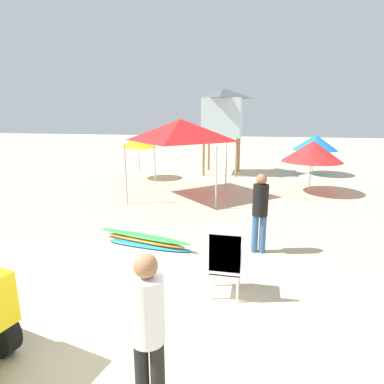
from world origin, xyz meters
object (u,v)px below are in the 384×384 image
object	(u,v)px
surfboard_pile	(146,241)
popup_canopy	(181,130)
beach_umbrella_left	(312,151)
lifeguard_near_left	(260,208)
stacked_plastic_chairs	(225,257)
beach_umbrella_far	(138,141)
lifeguard_near_center	(148,326)
beach_umbrella_mid	(315,142)
lifeguard_tower	(223,113)

from	to	relation	value
surfboard_pile	popup_canopy	size ratio (longest dim) A/B	0.80
beach_umbrella_left	lifeguard_near_left	bearing A→B (deg)	-107.42
surfboard_pile	popup_canopy	bearing A→B (deg)	94.06
stacked_plastic_chairs	beach_umbrella_far	xyz separation A→B (m)	(-4.89, 8.95, 1.00)
popup_canopy	beach_umbrella_far	size ratio (longest dim) A/B	1.50
lifeguard_near_left	lifeguard_near_center	world-z (taller)	lifeguard_near_left
lifeguard_near_center	beach_umbrella_far	distance (m)	11.97
lifeguard_near_center	beach_umbrella_mid	bearing A→B (deg)	75.63
beach_umbrella_far	stacked_plastic_chairs	bearing A→B (deg)	-61.34
lifeguard_near_center	beach_umbrella_far	xyz separation A→B (m)	(-4.40, 11.11, 0.73)
stacked_plastic_chairs	lifeguard_near_center	distance (m)	2.23
lifeguard_near_center	popup_canopy	bearing A→B (deg)	101.92
stacked_plastic_chairs	beach_umbrella_left	size ratio (longest dim) A/B	0.55
lifeguard_near_left	beach_umbrella_far	bearing A→B (deg)	127.29
stacked_plastic_chairs	lifeguard_near_left	distance (m)	1.95
stacked_plastic_chairs	popup_canopy	bearing A→B (deg)	109.83
beach_umbrella_left	beach_umbrella_far	world-z (taller)	beach_umbrella_far
popup_canopy	lifeguard_tower	distance (m)	4.82
popup_canopy	beach_umbrella_mid	size ratio (longest dim) A/B	1.41
surfboard_pile	lifeguard_tower	size ratio (longest dim) A/B	0.59
surfboard_pile	popup_canopy	xyz separation A→B (m)	(-0.33, 4.63, 2.20)
lifeguard_near_left	lifeguard_near_center	bearing A→B (deg)	-103.96
lifeguard_near_left	lifeguard_tower	xyz separation A→B (m)	(-1.87, 9.13, 1.96)
surfboard_pile	beach_umbrella_mid	world-z (taller)	beach_umbrella_mid
lifeguard_tower	beach_umbrella_mid	distance (m)	4.66
stacked_plastic_chairs	surfboard_pile	size ratio (longest dim) A/B	0.50
lifeguard_near_left	popup_canopy	size ratio (longest dim) A/B	0.57
surfboard_pile	lifeguard_near_left	distance (m)	2.61
surfboard_pile	lifeguard_near_center	distance (m)	4.19
stacked_plastic_chairs	beach_umbrella_left	distance (m)	8.08
stacked_plastic_chairs	beach_umbrella_left	bearing A→B (deg)	73.08
popup_canopy	beach_umbrella_left	size ratio (longest dim) A/B	1.36
popup_canopy	lifeguard_tower	xyz separation A→B (m)	(0.91, 4.69, 0.61)
lifeguard_near_left	popup_canopy	xyz separation A→B (m)	(-2.78, 4.45, 1.35)
stacked_plastic_chairs	lifeguard_tower	xyz separation A→B (m)	(-1.36, 10.99, 2.23)
stacked_plastic_chairs	beach_umbrella_mid	world-z (taller)	beach_umbrella_mid
lifeguard_near_center	beach_umbrella_left	size ratio (longest dim) A/B	0.76
beach_umbrella_left	beach_umbrella_far	bearing A→B (deg)	170.08
stacked_plastic_chairs	lifeguard_near_center	size ratio (longest dim) A/B	0.72
lifeguard_near_left	surfboard_pile	bearing A→B (deg)	-175.76
lifeguard_near_center	beach_umbrella_mid	distance (m)	14.24
lifeguard_tower	beach_umbrella_left	size ratio (longest dim) A/B	1.85
lifeguard_near_left	beach_umbrella_far	world-z (taller)	beach_umbrella_far
surfboard_pile	popup_canopy	distance (m)	5.14
stacked_plastic_chairs	lifeguard_tower	bearing A→B (deg)	97.05
surfboard_pile	lifeguard_near_center	size ratio (longest dim) A/B	1.43
stacked_plastic_chairs	beach_umbrella_left	xyz separation A→B (m)	(2.34, 7.69, 0.85)
popup_canopy	stacked_plastic_chairs	bearing A→B (deg)	-70.17
lifeguard_near_left	popup_canopy	world-z (taller)	popup_canopy
popup_canopy	beach_umbrella_far	bearing A→B (deg)	134.68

